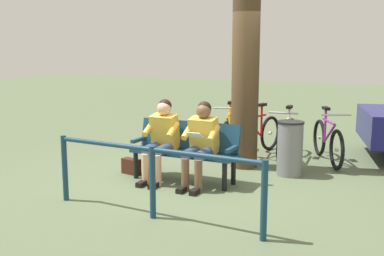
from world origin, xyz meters
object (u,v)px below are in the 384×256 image
(bicycle_silver, at_px, (229,133))
(bicycle_green, at_px, (256,135))
(tree_trunk, at_px, (246,50))
(person_reading, at_px, (201,140))
(bench, at_px, (186,147))
(person_companion, at_px, (161,136))
(bicycle_purple, at_px, (287,139))
(bicycle_black, at_px, (328,142))
(handbag, at_px, (131,166))
(litter_bin, at_px, (290,148))

(bicycle_silver, bearing_deg, bicycle_green, 69.99)
(tree_trunk, bearing_deg, person_reading, 80.27)
(bench, bearing_deg, person_companion, 27.17)
(bicycle_purple, distance_m, bicycle_green, 0.61)
(person_reading, relative_size, bicycle_black, 0.77)
(person_reading, bearing_deg, bicycle_purple, -108.39)
(bench, height_order, bicycle_purple, bicycle_purple)
(bicycle_black, bearing_deg, person_companion, -68.62)
(person_companion, distance_m, bicycle_purple, 2.50)
(bicycle_black, bearing_deg, bicycle_silver, -117.45)
(bicycle_black, distance_m, bicycle_green, 1.28)
(bicycle_purple, height_order, bicycle_green, same)
(tree_trunk, relative_size, bicycle_black, 2.46)
(bench, relative_size, person_companion, 1.34)
(handbag, bearing_deg, bicycle_purple, -135.17)
(handbag, bearing_deg, tree_trunk, -141.29)
(person_reading, xyz_separation_m, litter_bin, (-1.02, -1.07, -0.24))
(person_reading, distance_m, bicycle_green, 2.22)
(person_companion, xyz_separation_m, bicycle_silver, (-0.24, -2.24, -0.30))
(tree_trunk, xyz_separation_m, bicycle_purple, (-0.52, -0.80, -1.55))
(handbag, height_order, tree_trunk, tree_trunk)
(handbag, xyz_separation_m, bicycle_silver, (-0.83, -2.14, 0.24))
(tree_trunk, xyz_separation_m, bicycle_silver, (0.62, -0.98, -1.55))
(bicycle_black, xyz_separation_m, bicycle_silver, (1.83, -0.08, 0.00))
(person_reading, bearing_deg, litter_bin, -132.52)
(handbag, relative_size, bicycle_black, 0.19)
(bicycle_green, bearing_deg, handbag, -18.25)
(litter_bin, relative_size, bicycle_black, 0.54)
(bicycle_black, bearing_deg, bench, -65.93)
(person_companion, relative_size, bicycle_black, 0.77)
(person_reading, distance_m, litter_bin, 1.50)
(bench, distance_m, person_companion, 0.39)
(tree_trunk, xyz_separation_m, litter_bin, (-0.81, 0.21, -1.48))
(person_reading, bearing_deg, bicycle_black, -122.06)
(litter_bin, xyz_separation_m, bicycle_green, (0.88, -1.12, -0.06))
(person_companion, height_order, bicycle_green, person_companion)
(person_reading, xyz_separation_m, bicycle_purple, (-0.74, -2.07, -0.31))
(tree_trunk, bearing_deg, litter_bin, 165.68)
(bench, xyz_separation_m, handbag, (0.92, 0.06, -0.39))
(bicycle_purple, xyz_separation_m, bicycle_silver, (1.14, -0.18, 0.00))
(person_companion, distance_m, handbag, 0.81)
(bench, xyz_separation_m, litter_bin, (-1.34, -0.90, -0.08))
(bench, distance_m, litter_bin, 1.62)
(person_companion, distance_m, litter_bin, 1.99)
(tree_trunk, height_order, litter_bin, tree_trunk)
(litter_bin, bearing_deg, person_companion, 32.39)
(bench, distance_m, bicycle_green, 2.08)
(litter_bin, height_order, bicycle_silver, bicycle_silver)
(person_reading, xyz_separation_m, handbag, (1.24, -0.11, -0.54))
(bench, xyz_separation_m, bicycle_green, (-0.46, -2.02, -0.15))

